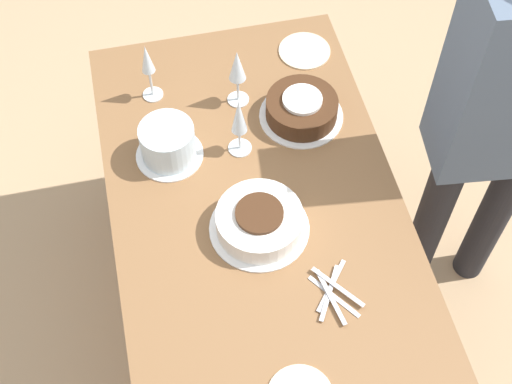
# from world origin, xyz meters

# --- Properties ---
(ground_plane) EXTENTS (12.00, 12.00, 0.00)m
(ground_plane) POSITION_xyz_m (0.00, 0.00, 0.00)
(ground_plane) COLOR tan
(dining_table) EXTENTS (1.42, 0.83, 0.75)m
(dining_table) POSITION_xyz_m (0.00, 0.00, 0.63)
(dining_table) COLOR brown
(dining_table) RESTS_ON ground_plane
(cake_center_white) EXTENTS (0.28, 0.28, 0.09)m
(cake_center_white) POSITION_xyz_m (-0.09, 0.01, 0.79)
(cake_center_white) COLOR white
(cake_center_white) RESTS_ON dining_table
(cake_front_chocolate) EXTENTS (0.26, 0.26, 0.08)m
(cake_front_chocolate) POSITION_xyz_m (0.28, -0.21, 0.79)
(cake_front_chocolate) COLOR white
(cake_front_chocolate) RESTS_ON dining_table
(cake_back_decorated) EXTENTS (0.20, 0.20, 0.12)m
(cake_back_decorated) POSITION_xyz_m (0.22, 0.22, 0.81)
(cake_back_decorated) COLOR white
(cake_back_decorated) RESTS_ON dining_table
(wine_glass_near) EXTENTS (0.07, 0.07, 0.21)m
(wine_glass_near) POSITION_xyz_m (0.39, -0.03, 0.89)
(wine_glass_near) COLOR silver
(wine_glass_near) RESTS_ON dining_table
(wine_glass_far) EXTENTS (0.07, 0.07, 0.21)m
(wine_glass_far) POSITION_xyz_m (0.20, 0.01, 0.89)
(wine_glass_far) COLOR silver
(wine_glass_far) RESTS_ON dining_table
(wine_glass_extra) EXTENTS (0.06, 0.06, 0.21)m
(wine_glass_extra) POSITION_xyz_m (0.47, 0.23, 0.89)
(wine_glass_extra) COLOR silver
(wine_glass_extra) RESTS_ON dining_table
(dessert_plate_right) EXTENTS (0.17, 0.17, 0.01)m
(dessert_plate_right) POSITION_xyz_m (0.55, -0.29, 0.75)
(dessert_plate_right) COLOR beige
(dessert_plate_right) RESTS_ON dining_table
(fork_pile) EXTENTS (0.19, 0.13, 0.01)m
(fork_pile) POSITION_xyz_m (-0.33, -0.13, 0.76)
(fork_pile) COLOR silver
(fork_pile) RESTS_ON dining_table
(person_cutting) EXTENTS (0.27, 0.42, 1.56)m
(person_cutting) POSITION_xyz_m (0.02, -0.73, 0.93)
(person_cutting) COLOR #232328
(person_cutting) RESTS_ON ground_plane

